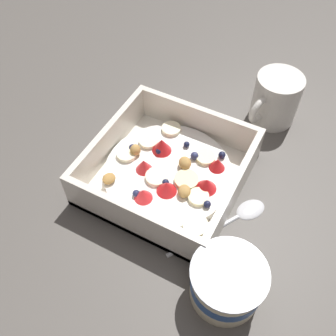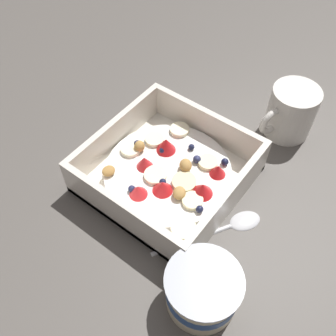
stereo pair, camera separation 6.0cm
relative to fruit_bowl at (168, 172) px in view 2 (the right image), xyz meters
The scene contains 5 objects.
ground_plane 0.03m from the fruit_bowl, 58.62° to the left, with size 2.40×2.40×0.00m, color #56514C.
fruit_bowl is the anchor object (origin of this frame).
spoon 0.12m from the fruit_bowl, behind, with size 0.11×0.16×0.01m.
yogurt_cup 0.20m from the fruit_bowl, 139.54° to the left, with size 0.10×0.10×0.07m.
coffee_mug 0.23m from the fruit_bowl, 114.95° to the right, with size 0.08×0.11×0.09m.
Camera 2 is at (-0.23, 0.28, 0.50)m, focal length 41.48 mm.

